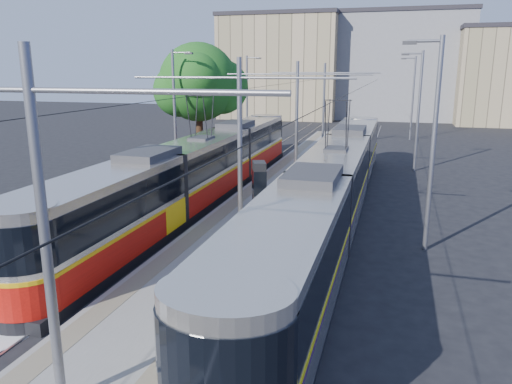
% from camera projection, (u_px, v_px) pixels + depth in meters
% --- Properties ---
extents(ground, '(160.00, 160.00, 0.00)m').
position_uv_depth(ground, '(154.00, 322.00, 13.88)').
color(ground, black).
rests_on(ground, ground).
extents(platform, '(4.00, 50.00, 0.30)m').
position_uv_depth(platform, '(286.00, 184.00, 29.73)').
color(platform, gray).
rests_on(platform, ground).
extents(tactile_strip_left, '(0.70, 50.00, 0.01)m').
position_uv_depth(tactile_strip_left, '(262.00, 180.00, 30.07)').
color(tactile_strip_left, gray).
rests_on(tactile_strip_left, platform).
extents(tactile_strip_right, '(0.70, 50.00, 0.01)m').
position_uv_depth(tactile_strip_right, '(310.00, 183.00, 29.31)').
color(tactile_strip_right, gray).
rests_on(tactile_strip_right, platform).
extents(rails, '(8.71, 70.00, 0.03)m').
position_uv_depth(rails, '(286.00, 186.00, 29.76)').
color(rails, gray).
rests_on(rails, ground).
extents(tram_left, '(2.43, 29.05, 5.50)m').
position_uv_depth(tram_left, '(202.00, 169.00, 26.31)').
color(tram_left, black).
rests_on(tram_left, ground).
extents(tram_right, '(2.43, 32.34, 5.50)m').
position_uv_depth(tram_right, '(335.00, 181.00, 22.74)').
color(tram_right, black).
rests_on(tram_right, ground).
extents(catenary, '(9.20, 70.00, 7.00)m').
position_uv_depth(catenary, '(275.00, 114.00, 26.01)').
color(catenary, slate).
rests_on(catenary, platform).
extents(street_lamps, '(15.18, 38.22, 8.00)m').
position_uv_depth(street_lamps, '(300.00, 111.00, 32.49)').
color(street_lamps, slate).
rests_on(street_lamps, ground).
extents(shelter, '(0.94, 1.17, 2.24)m').
position_uv_depth(shelter, '(259.00, 184.00, 23.94)').
color(shelter, black).
rests_on(shelter, platform).
extents(tree, '(5.94, 5.49, 8.62)m').
position_uv_depth(tree, '(204.00, 84.00, 34.49)').
color(tree, '#382314').
rests_on(tree, ground).
extents(building_left, '(16.32, 12.24, 14.13)m').
position_uv_depth(building_left, '(283.00, 67.00, 70.86)').
color(building_left, tan).
rests_on(building_left, ground).
extents(building_centre, '(18.36, 14.28, 14.37)m').
position_uv_depth(building_centre, '(399.00, 66.00, 70.36)').
color(building_centre, gray).
rests_on(building_centre, ground).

